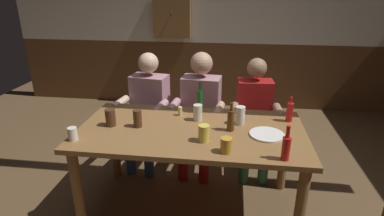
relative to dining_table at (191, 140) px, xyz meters
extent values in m
plane|color=brown|center=(0.00, 0.06, -0.67)|extent=(7.64, 7.64, 0.00)
cube|color=brown|center=(0.00, 2.65, -0.16)|extent=(6.36, 0.12, 1.02)
cube|color=brown|center=(0.00, 0.00, 0.08)|extent=(1.82, 0.95, 0.04)
cylinder|color=brown|center=(-0.83, -0.40, -0.30)|extent=(0.08, 0.08, 0.73)
cylinder|color=brown|center=(0.83, -0.40, -0.30)|extent=(0.08, 0.08, 0.73)
cylinder|color=brown|center=(-0.83, 0.40, -0.30)|extent=(0.08, 0.08, 0.73)
cylinder|color=brown|center=(0.83, 0.40, -0.30)|extent=(0.08, 0.08, 0.73)
cube|color=#B78493|center=(-0.55, 0.78, 0.05)|extent=(0.40, 0.28, 0.52)
sphere|color=beige|center=(-0.55, 0.78, 0.44)|extent=(0.21, 0.21, 0.21)
cylinder|color=#2D4C84|center=(-0.47, 0.62, -0.19)|extent=(0.19, 0.41, 0.13)
cylinder|color=#2D4C84|center=(-0.67, 0.65, -0.19)|extent=(0.19, 0.41, 0.13)
cylinder|color=#2D4C84|center=(-0.50, 0.43, -0.46)|extent=(0.10, 0.10, 0.42)
cylinder|color=#2D4C84|center=(-0.70, 0.46, -0.46)|extent=(0.10, 0.10, 0.42)
cylinder|color=#B78493|center=(-0.37, 0.49, 0.08)|extent=(0.12, 0.29, 0.08)
cylinder|color=beige|center=(-0.80, 0.56, 0.08)|extent=(0.12, 0.29, 0.08)
cube|color=#B78493|center=(0.00, 0.78, 0.05)|extent=(0.41, 0.27, 0.52)
sphere|color=tan|center=(0.00, 0.78, 0.46)|extent=(0.23, 0.23, 0.23)
cylinder|color=#AD1919|center=(0.09, 0.62, -0.19)|extent=(0.17, 0.43, 0.13)
cylinder|color=#AD1919|center=(-0.12, 0.64, -0.19)|extent=(0.17, 0.43, 0.13)
cylinder|color=#AD1919|center=(0.07, 0.40, -0.46)|extent=(0.10, 0.10, 0.42)
cylinder|color=#AD1919|center=(-0.14, 0.42, -0.46)|extent=(0.10, 0.10, 0.42)
cylinder|color=tan|center=(0.20, 0.50, 0.08)|extent=(0.11, 0.29, 0.08)
cylinder|color=#B78493|center=(-0.25, 0.54, 0.08)|extent=(0.11, 0.29, 0.08)
cube|color=#AD1919|center=(0.55, 0.78, 0.04)|extent=(0.36, 0.23, 0.51)
sphere|color=#9E755B|center=(0.55, 0.78, 0.43)|extent=(0.20, 0.20, 0.20)
cylinder|color=#33724C|center=(0.65, 0.65, -0.19)|extent=(0.15, 0.38, 0.13)
cylinder|color=#33724C|center=(0.46, 0.64, -0.19)|extent=(0.15, 0.38, 0.13)
cylinder|color=#33724C|center=(0.66, 0.46, -0.46)|extent=(0.10, 0.10, 0.42)
cylinder|color=#33724C|center=(0.47, 0.45, -0.46)|extent=(0.10, 0.10, 0.42)
cylinder|color=#9E755B|center=(0.76, 0.54, 0.07)|extent=(0.10, 0.28, 0.08)
cylinder|color=#9E755B|center=(0.36, 0.52, 0.07)|extent=(0.10, 0.28, 0.08)
cylinder|color=#F9E08C|center=(-0.13, 0.26, 0.14)|extent=(0.04, 0.04, 0.08)
cylinder|color=white|center=(0.60, -0.05, 0.11)|extent=(0.27, 0.27, 0.01)
cylinder|color=red|center=(0.68, -0.40, 0.18)|extent=(0.06, 0.06, 0.16)
cylinder|color=red|center=(0.68, -0.40, 0.31)|extent=(0.03, 0.03, 0.08)
cylinder|color=#195923|center=(0.03, 0.35, 0.21)|extent=(0.05, 0.05, 0.21)
cylinder|color=#195923|center=(0.03, 0.35, 0.35)|extent=(0.02, 0.02, 0.08)
cylinder|color=#593314|center=(0.32, 0.01, 0.19)|extent=(0.06, 0.06, 0.17)
cylinder|color=#593314|center=(0.32, 0.01, 0.30)|extent=(0.02, 0.02, 0.06)
cylinder|color=red|center=(0.80, 0.25, 0.18)|extent=(0.06, 0.06, 0.16)
cylinder|color=red|center=(0.80, 0.25, 0.29)|extent=(0.02, 0.02, 0.06)
cylinder|color=white|center=(0.03, 0.17, 0.17)|extent=(0.08, 0.08, 0.14)
cylinder|color=white|center=(-0.84, -0.32, 0.15)|extent=(0.07, 0.07, 0.10)
cylinder|color=#4C2D19|center=(-0.43, -0.02, 0.17)|extent=(0.07, 0.07, 0.15)
cylinder|color=gold|center=(0.29, -0.35, 0.16)|extent=(0.08, 0.08, 0.11)
cylinder|color=#4C2D19|center=(-0.66, -0.03, 0.17)|extent=(0.08, 0.08, 0.14)
cylinder|color=white|center=(0.39, 0.14, 0.18)|extent=(0.08, 0.08, 0.15)
cylinder|color=#E5C64C|center=(0.12, -0.21, 0.17)|extent=(0.08, 0.08, 0.13)
cube|color=brown|center=(-0.63, 2.52, 0.78)|extent=(0.56, 0.12, 0.70)
sphere|color=black|center=(-0.63, 2.45, 0.78)|extent=(0.03, 0.03, 0.03)
camera|label=1|loc=(0.31, -2.26, 1.18)|focal=29.20mm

